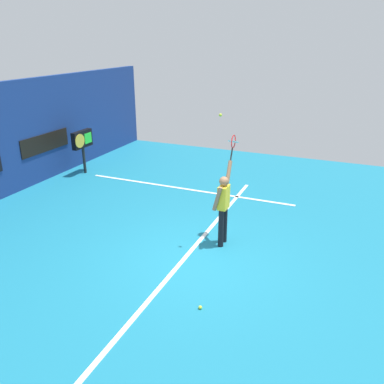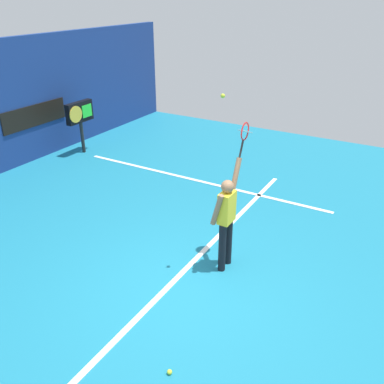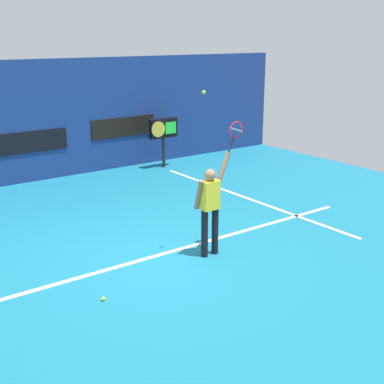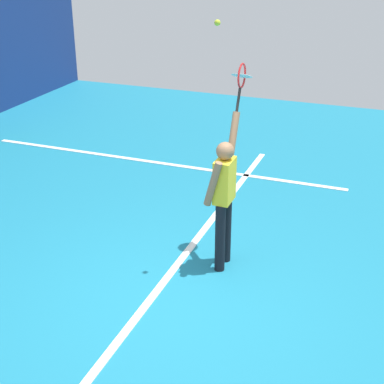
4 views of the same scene
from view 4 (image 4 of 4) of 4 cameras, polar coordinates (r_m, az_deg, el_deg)
ground_plane at (r=7.05m, az=-1.39°, el=-10.16°), size 18.00×18.00×0.00m
court_baseline at (r=7.14m, az=-3.46°, el=-9.66°), size 10.00×0.10×0.01m
court_sideline at (r=10.90m, az=-3.43°, el=2.89°), size 0.10×7.00×0.01m
tennis_player at (r=7.18m, az=3.15°, el=-0.21°), size 0.71×0.31×1.96m
tennis_racket at (r=7.28m, az=4.87°, el=11.02°), size 0.41×0.27×0.62m
tennis_ball at (r=6.54m, az=2.51°, el=16.24°), size 0.07×0.07×0.07m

